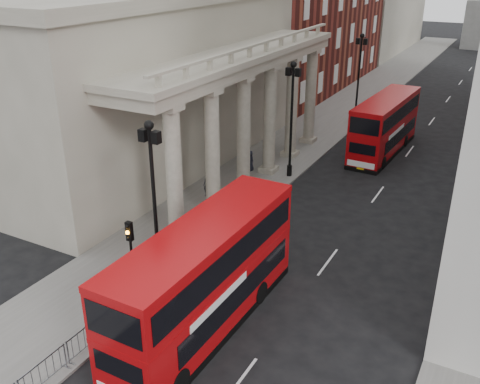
{
  "coord_description": "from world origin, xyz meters",
  "views": [
    {
      "loc": [
        13.51,
        -13.82,
        14.98
      ],
      "look_at": [
        0.82,
        9.72,
        3.1
      ],
      "focal_mm": 40.0,
      "sensor_mm": 36.0,
      "label": 1
    }
  ],
  "objects_px": {
    "pedestrian_c": "(250,161)",
    "traffic_light": "(131,249)",
    "bus_far": "(385,124)",
    "bus_near": "(206,276)",
    "lamp_post_mid": "(292,112)",
    "lamp_post_north": "(359,72)",
    "pedestrian_a": "(207,186)",
    "pedestrian_b": "(246,155)",
    "lamp_post_south": "(154,195)"
  },
  "relations": [
    {
      "from": "pedestrian_c",
      "to": "traffic_light",
      "type": "bearing_deg",
      "value": -62.31
    },
    {
      "from": "traffic_light",
      "to": "bus_far",
      "type": "height_order",
      "value": "bus_far"
    },
    {
      "from": "bus_near",
      "to": "bus_far",
      "type": "height_order",
      "value": "bus_near"
    },
    {
      "from": "lamp_post_mid",
      "to": "lamp_post_north",
      "type": "bearing_deg",
      "value": 90.0
    },
    {
      "from": "bus_near",
      "to": "bus_far",
      "type": "xyz_separation_m",
      "value": [
        0.91,
        26.19,
        -0.16
      ]
    },
    {
      "from": "bus_near",
      "to": "pedestrian_c",
      "type": "height_order",
      "value": "bus_near"
    },
    {
      "from": "traffic_light",
      "to": "bus_far",
      "type": "relative_size",
      "value": 0.4
    },
    {
      "from": "lamp_post_mid",
      "to": "bus_far",
      "type": "xyz_separation_m",
      "value": [
        4.61,
        8.62,
        -2.51
      ]
    },
    {
      "from": "traffic_light",
      "to": "bus_far",
      "type": "xyz_separation_m",
      "value": [
        4.51,
        26.64,
        -0.71
      ]
    },
    {
      "from": "pedestrian_a",
      "to": "pedestrian_b",
      "type": "height_order",
      "value": "pedestrian_a"
    },
    {
      "from": "traffic_light",
      "to": "pedestrian_c",
      "type": "bearing_deg",
      "value": 100.1
    },
    {
      "from": "lamp_post_mid",
      "to": "lamp_post_north",
      "type": "distance_m",
      "value": 16.0
    },
    {
      "from": "lamp_post_mid",
      "to": "pedestrian_c",
      "type": "distance_m",
      "value": 5.05
    },
    {
      "from": "pedestrian_a",
      "to": "pedestrian_b",
      "type": "xyz_separation_m",
      "value": [
        -0.54,
        6.55,
        -0.03
      ]
    },
    {
      "from": "lamp_post_south",
      "to": "pedestrian_b",
      "type": "xyz_separation_m",
      "value": [
        -3.89,
        16.53,
        -4.03
      ]
    },
    {
      "from": "lamp_post_mid",
      "to": "pedestrian_a",
      "type": "relative_size",
      "value": 5.26
    },
    {
      "from": "lamp_post_south",
      "to": "lamp_post_mid",
      "type": "xyz_separation_m",
      "value": [
        0.0,
        16.0,
        0.0
      ]
    },
    {
      "from": "lamp_post_south",
      "to": "bus_far",
      "type": "bearing_deg",
      "value": 79.38
    },
    {
      "from": "lamp_post_mid",
      "to": "pedestrian_a",
      "type": "height_order",
      "value": "lamp_post_mid"
    },
    {
      "from": "traffic_light",
      "to": "pedestrian_b",
      "type": "height_order",
      "value": "traffic_light"
    },
    {
      "from": "traffic_light",
      "to": "pedestrian_c",
      "type": "distance_m",
      "value": 17.98
    },
    {
      "from": "lamp_post_mid",
      "to": "lamp_post_north",
      "type": "height_order",
      "value": "same"
    },
    {
      "from": "traffic_light",
      "to": "bus_near",
      "type": "height_order",
      "value": "bus_near"
    },
    {
      "from": "lamp_post_south",
      "to": "lamp_post_north",
      "type": "height_order",
      "value": "same"
    },
    {
      "from": "lamp_post_north",
      "to": "bus_far",
      "type": "distance_m",
      "value": 9.06
    },
    {
      "from": "traffic_light",
      "to": "bus_near",
      "type": "bearing_deg",
      "value": 7.11
    },
    {
      "from": "lamp_post_south",
      "to": "lamp_post_north",
      "type": "bearing_deg",
      "value": 90.0
    },
    {
      "from": "bus_near",
      "to": "pedestrian_a",
      "type": "xyz_separation_m",
      "value": [
        -7.06,
        11.55,
        -1.65
      ]
    },
    {
      "from": "pedestrian_a",
      "to": "lamp_post_south",
      "type": "bearing_deg",
      "value": -70.84
    },
    {
      "from": "bus_near",
      "to": "lamp_post_mid",
      "type": "bearing_deg",
      "value": 102.69
    },
    {
      "from": "lamp_post_south",
      "to": "pedestrian_a",
      "type": "xyz_separation_m",
      "value": [
        -3.35,
        9.98,
        -4.0
      ]
    },
    {
      "from": "bus_near",
      "to": "lamp_post_south",
      "type": "bearing_deg",
      "value": 157.83
    },
    {
      "from": "lamp_post_north",
      "to": "traffic_light",
      "type": "relative_size",
      "value": 1.93
    },
    {
      "from": "lamp_post_mid",
      "to": "bus_near",
      "type": "height_order",
      "value": "lamp_post_mid"
    },
    {
      "from": "pedestrian_a",
      "to": "pedestrian_c",
      "type": "relative_size",
      "value": 1.01
    },
    {
      "from": "lamp_post_south",
      "to": "pedestrian_c",
      "type": "height_order",
      "value": "lamp_post_south"
    },
    {
      "from": "lamp_post_south",
      "to": "pedestrian_c",
      "type": "xyz_separation_m",
      "value": [
        -3.03,
        15.55,
        -4.01
      ]
    },
    {
      "from": "bus_far",
      "to": "pedestrian_a",
      "type": "relative_size",
      "value": 6.8
    },
    {
      "from": "pedestrian_b",
      "to": "pedestrian_c",
      "type": "height_order",
      "value": "pedestrian_c"
    },
    {
      "from": "lamp_post_mid",
      "to": "pedestrian_c",
      "type": "relative_size",
      "value": 5.34
    },
    {
      "from": "lamp_post_mid",
      "to": "pedestrian_b",
      "type": "bearing_deg",
      "value": 172.25
    },
    {
      "from": "lamp_post_mid",
      "to": "lamp_post_south",
      "type": "bearing_deg",
      "value": -90.0
    },
    {
      "from": "traffic_light",
      "to": "pedestrian_b",
      "type": "distance_m",
      "value": 19.1
    },
    {
      "from": "traffic_light",
      "to": "pedestrian_c",
      "type": "xyz_separation_m",
      "value": [
        -3.13,
        17.56,
        -2.21
      ]
    },
    {
      "from": "lamp_post_south",
      "to": "bus_near",
      "type": "distance_m",
      "value": 4.66
    },
    {
      "from": "lamp_post_south",
      "to": "pedestrian_b",
      "type": "bearing_deg",
      "value": 103.25
    },
    {
      "from": "lamp_post_north",
      "to": "bus_near",
      "type": "xyz_separation_m",
      "value": [
        3.71,
        -33.57,
        -2.36
      ]
    },
    {
      "from": "lamp_post_north",
      "to": "bus_near",
      "type": "relative_size",
      "value": 0.73
    },
    {
      "from": "bus_near",
      "to": "pedestrian_b",
      "type": "xyz_separation_m",
      "value": [
        -7.6,
        18.1,
        -1.67
      ]
    },
    {
      "from": "pedestrian_b",
      "to": "traffic_light",
      "type": "bearing_deg",
      "value": 116.0
    }
  ]
}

